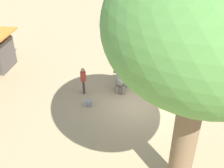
{
  "coord_description": "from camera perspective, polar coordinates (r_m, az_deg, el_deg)",
  "views": [
    {
      "loc": [
        -12.26,
        -0.3,
        8.77
      ],
      "look_at": [
        0.67,
        1.55,
        0.8
      ],
      "focal_mm": 43.7,
      "sensor_mm": 36.0,
      "label": 1
    }
  ],
  "objects": [
    {
      "name": "wooden_bench",
      "position": [
        16.41,
        19.53,
        -0.99
      ],
      "size": [
        0.89,
        1.45,
        0.88
      ],
      "rotation": [
        0.0,
        0.0,
        4.33
      ],
      "color": "olive",
      "rests_on": "ground_plane"
    },
    {
      "name": "person_handler",
      "position": [
        15.61,
        -6.03,
        1.13
      ],
      "size": [
        0.5,
        0.32,
        1.62
      ],
      "rotation": [
        0.0,
        0.0,
        -1.31
      ],
      "color": "#3F3833",
      "rests_on": "ground_plane"
    },
    {
      "name": "ground_plane",
      "position": [
        15.07,
        5.5,
        -4.34
      ],
      "size": [
        60.0,
        60.0,
        0.0
      ],
      "primitive_type": "plane",
      "color": "tan"
    },
    {
      "name": "elephant",
      "position": [
        15.98,
        2.06,
        1.42
      ],
      "size": [
        1.78,
        1.2,
        1.23
      ],
      "rotation": [
        0.0,
        0.0,
        6.23
      ],
      "color": "gray",
      "rests_on": "ground_plane"
    },
    {
      "name": "feed_bucket",
      "position": [
        14.92,
        -4.83,
        -3.96
      ],
      "size": [
        0.36,
        0.36,
        0.32
      ],
      "primitive_type": "cylinder",
      "color": "gray",
      "rests_on": "ground_plane"
    },
    {
      "name": "picnic_table_near",
      "position": [
        18.76,
        19.72,
        3.58
      ],
      "size": [
        1.53,
        1.52,
        0.78
      ],
      "rotation": [
        0.0,
        0.0,
        0.02
      ],
      "color": "olive",
      "rests_on": "ground_plane"
    },
    {
      "name": "shade_tree_main",
      "position": [
        7.73,
        18.99,
        11.14
      ],
      "size": [
        6.09,
        5.58,
        8.56
      ],
      "color": "brown",
      "rests_on": "ground_plane"
    }
  ]
}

